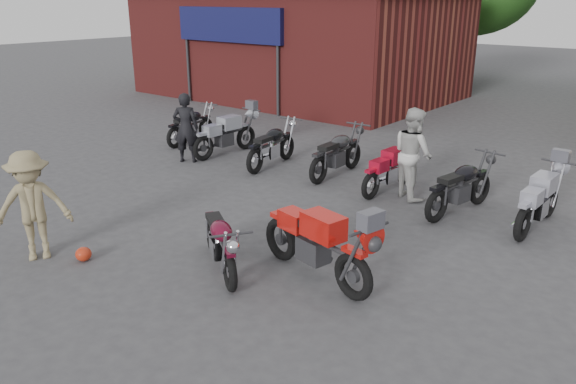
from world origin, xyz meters
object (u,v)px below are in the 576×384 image
Objects in this scene: row_bike_5 at (462,184)px; person_dark at (186,128)px; row_bike_3 at (338,151)px; row_bike_6 at (540,197)px; row_bike_1 at (226,132)px; vintage_motorcycle at (220,239)px; row_bike_0 at (191,124)px; row_bike_4 at (390,167)px; helmet at (83,254)px; row_bike_2 at (272,143)px; person_tan at (32,206)px; sportbike at (317,239)px; person_light at (413,153)px.

person_dark is at bearing 107.77° from row_bike_5.
row_bike_6 is at bearing -96.56° from row_bike_3.
vintage_motorcycle is at bearing -133.36° from row_bike_1.
row_bike_0 reaches higher than row_bike_4.
row_bike_2 is (-1.12, 5.87, 0.46)m from helmet.
row_bike_1 is at bearing 167.14° from vintage_motorcycle.
row_bike_2 is (-0.46, 6.26, -0.30)m from person_tan.
row_bike_2 is 0.98× the size of row_bike_5.
person_tan is (-0.66, -0.38, 0.77)m from helmet.
row_bike_5 is at bearing 97.47° from row_bike_6.
vintage_motorcycle is at bearing -167.57° from row_bike_3.
sportbike is at bearing -177.95° from row_bike_5.
person_light is 0.90× the size of row_bike_1.
row_bike_2 is at bearing 98.52° from row_bike_5.
row_bike_1 is 1.64m from row_bike_2.
row_bike_4 is at bearing 6.96° from person_tan.
person_dark is 3.88m from row_bike_3.
row_bike_5 is (3.18, -0.46, -0.01)m from row_bike_3.
sportbike reaches higher than row_bike_0.
sportbike reaches higher than row_bike_3.
person_light is at bearing 89.89° from row_bike_6.
row_bike_1 is at bearing -108.36° from row_bike_0.
row_bike_6 is at bearing -87.73° from row_bike_1.
row_bike_5 is at bearing 153.10° from person_dark.
row_bike_2 is (-3.05, 4.74, 0.04)m from vintage_motorcycle.
row_bike_5 is at bearing 101.46° from vintage_motorcycle.
person_tan is at bearing 94.44° from person_light.
row_bike_4 is at bearing 90.65° from row_bike_5.
row_bike_2 is at bearing 34.00° from person_tan.
row_bike_2 reaches higher than helmet.
helmet is 6.28m from row_bike_3.
row_bike_6 is at bearing -100.88° from row_bike_0.
sportbike is 7.23m from row_bike_1.
person_tan reaches higher than person_dark.
row_bike_2 is (-4.33, 4.03, -0.06)m from sportbike.
vintage_motorcycle is 0.99× the size of person_light.
row_bike_2 is 4.86m from row_bike_5.
row_bike_5 is at bearing -102.21° from row_bike_0.
row_bike_2 is 0.99× the size of row_bike_6.
person_dark reaches higher than row_bike_5.
row_bike_2 is 1.07× the size of row_bike_4.
vintage_motorcycle is at bearing 147.53° from row_bike_6.
row_bike_0 is 9.56m from row_bike_6.
row_bike_3 is at bearing 166.63° from person_dark.
vintage_motorcycle is at bearing -155.61° from row_bike_2.
row_bike_1 is (-5.97, 4.08, -0.04)m from sportbike.
row_bike_0 is (-7.01, 0.20, -0.39)m from person_light.
helmet is 0.13× the size of row_bike_2.
sportbike is at bearing -30.28° from person_tan.
row_bike_0 is (-4.43, 6.19, 0.44)m from helmet.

